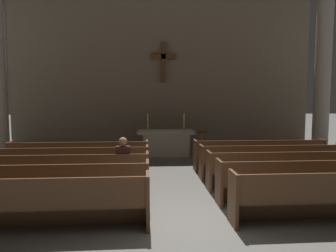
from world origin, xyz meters
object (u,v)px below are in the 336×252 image
(pew_left_row_1, at_px, (26,204))
(pew_left_row_3, at_px, (60,174))
(column_right_second, at_px, (322,76))
(candlestick_left, at_px, (148,125))
(pew_left_row_4, at_px, (71,164))
(lectern, at_px, (201,146))
(pew_right_row_3, at_px, (290,170))
(pew_left_row_2, at_px, (46,186))
(pew_right_row_5, at_px, (259,155))
(lone_worshipper, at_px, (123,163))
(pew_left_row_5, at_px, (80,157))
(altar, at_px, (166,142))
(candlestick_right, at_px, (184,125))
(pew_right_row_2, at_px, (313,181))
(pew_right_row_4, at_px, (273,161))

(pew_left_row_1, xyz_separation_m, pew_left_row_3, (0.00, 2.06, 0.00))
(column_right_second, relative_size, candlestick_left, 9.92)
(pew_left_row_3, bearing_deg, pew_left_row_4, 90.00)
(lectern, bearing_deg, pew_left_row_1, -125.88)
(pew_right_row_3, height_order, lectern, lectern)
(pew_left_row_1, bearing_deg, pew_left_row_2, 90.00)
(pew_right_row_5, height_order, lone_worshipper, lone_worshipper)
(pew_left_row_5, relative_size, altar, 1.86)
(candlestick_right, bearing_deg, pew_left_row_2, -121.69)
(pew_right_row_2, height_order, lone_worshipper, lone_worshipper)
(pew_left_row_2, xyz_separation_m, lone_worshipper, (1.45, 1.07, 0.22))
(pew_left_row_3, bearing_deg, pew_right_row_5, 20.51)
(pew_left_row_4, bearing_deg, pew_left_row_2, -90.00)
(pew_right_row_2, bearing_deg, candlestick_right, 110.14)
(pew_left_row_2, xyz_separation_m, pew_right_row_3, (5.50, 1.03, 0.00))
(pew_right_row_5, xyz_separation_m, column_right_second, (3.33, 2.33, 2.60))
(column_right_second, height_order, candlestick_left, column_right_second)
(pew_right_row_5, bearing_deg, pew_left_row_1, -143.20)
(pew_right_row_4, height_order, lectern, lectern)
(pew_left_row_2, height_order, pew_left_row_3, same)
(pew_right_row_2, xyz_separation_m, pew_right_row_4, (0.00, 2.06, 0.00))
(pew_left_row_3, height_order, pew_right_row_3, same)
(pew_left_row_2, height_order, altar, altar)
(pew_left_row_1, relative_size, pew_left_row_4, 1.00)
(pew_right_row_5, bearing_deg, altar, 137.69)
(altar, relative_size, candlestick_right, 3.45)
(pew_left_row_2, relative_size, pew_right_row_3, 1.00)
(pew_right_row_2, bearing_deg, pew_left_row_4, 159.49)
(pew_left_row_2, bearing_deg, pew_left_row_4, 90.00)
(pew_right_row_3, height_order, candlestick_right, candlestick_right)
(pew_right_row_4, bearing_deg, candlestick_left, 134.33)
(pew_left_row_5, xyz_separation_m, altar, (2.75, 2.50, 0.06))
(pew_left_row_3, xyz_separation_m, candlestick_right, (3.45, 4.56, 0.73))
(pew_right_row_4, distance_m, lone_worshipper, 4.17)
(pew_right_row_2, xyz_separation_m, lone_worshipper, (-4.05, 1.07, 0.22))
(pew_right_row_4, distance_m, lectern, 2.82)
(column_right_second, bearing_deg, pew_left_row_5, -165.24)
(pew_right_row_2, relative_size, altar, 1.86)
(lone_worshipper, bearing_deg, pew_left_row_5, 125.71)
(lone_worshipper, bearing_deg, pew_right_row_3, -0.55)
(pew_left_row_3, bearing_deg, pew_left_row_2, -90.00)
(pew_right_row_5, bearing_deg, pew_left_row_5, 180.00)
(pew_left_row_5, bearing_deg, pew_right_row_5, 0.00)
(pew_left_row_2, distance_m, pew_right_row_3, 5.59)
(lectern, distance_m, lone_worshipper, 4.14)
(pew_left_row_5, height_order, candlestick_right, candlestick_right)
(candlestick_left, bearing_deg, pew_right_row_5, -35.96)
(pew_right_row_3, relative_size, column_right_second, 0.65)
(pew_left_row_4, distance_m, altar, 4.48)
(pew_right_row_2, height_order, column_right_second, column_right_second)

